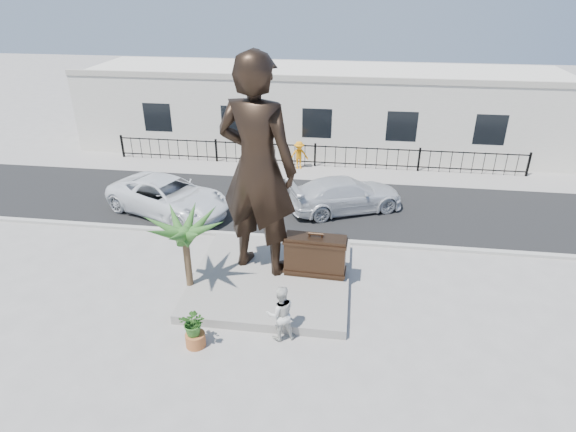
# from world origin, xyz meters

# --- Properties ---
(ground) EXTENTS (100.00, 100.00, 0.00)m
(ground) POSITION_xyz_m (0.00, 0.00, 0.00)
(ground) COLOR #9E9991
(ground) RESTS_ON ground
(street) EXTENTS (40.00, 7.00, 0.01)m
(street) POSITION_xyz_m (0.00, 8.00, 0.01)
(street) COLOR black
(street) RESTS_ON ground
(curb) EXTENTS (40.00, 0.25, 0.12)m
(curb) POSITION_xyz_m (0.00, 4.50, 0.06)
(curb) COLOR #A5A399
(curb) RESTS_ON ground
(far_sidewalk) EXTENTS (40.00, 2.50, 0.02)m
(far_sidewalk) POSITION_xyz_m (0.00, 12.00, 0.01)
(far_sidewalk) COLOR #9E9991
(far_sidewalk) RESTS_ON ground
(plinth) EXTENTS (5.20, 5.20, 0.30)m
(plinth) POSITION_xyz_m (-0.50, 1.50, 0.15)
(plinth) COLOR gray
(plinth) RESTS_ON ground
(fence) EXTENTS (22.00, 0.10, 1.20)m
(fence) POSITION_xyz_m (0.00, 12.80, 0.60)
(fence) COLOR black
(fence) RESTS_ON ground
(building) EXTENTS (28.00, 7.00, 4.40)m
(building) POSITION_xyz_m (0.00, 17.00, 2.20)
(building) COLOR silver
(building) RESTS_ON ground
(statue) EXTENTS (3.01, 2.39, 7.23)m
(statue) POSITION_xyz_m (-0.98, 2.01, 3.92)
(statue) COLOR black
(statue) RESTS_ON plinth
(suitcase) EXTENTS (2.03, 0.73, 1.41)m
(suitcase) POSITION_xyz_m (0.94, 1.78, 1.01)
(suitcase) COLOR #322115
(suitcase) RESTS_ON plinth
(tourist) EXTENTS (1.01, 0.90, 1.72)m
(tourist) POSITION_xyz_m (0.23, -1.23, 0.86)
(tourist) COLOR silver
(tourist) RESTS_ON ground
(car_white) EXTENTS (6.14, 4.50, 1.55)m
(car_white) POSITION_xyz_m (-5.79, 6.19, 0.79)
(car_white) COLOR white
(car_white) RESTS_ON street
(car_silver) EXTENTS (5.47, 3.92, 1.47)m
(car_silver) POSITION_xyz_m (1.80, 7.52, 0.75)
(car_silver) COLOR silver
(car_silver) RESTS_ON street
(worker) EXTENTS (1.10, 0.83, 1.51)m
(worker) POSITION_xyz_m (-0.82, 12.30, 0.77)
(worker) COLOR orange
(worker) RESTS_ON far_sidewalk
(palm_tree) EXTENTS (1.80, 1.80, 3.20)m
(palm_tree) POSITION_xyz_m (-3.04, 0.59, 0.00)
(palm_tree) COLOR #2A571F
(palm_tree) RESTS_ON ground
(planter) EXTENTS (0.56, 0.56, 0.40)m
(planter) POSITION_xyz_m (-2.09, -1.88, 0.20)
(planter) COLOR #A4592B
(planter) RESTS_ON ground
(shrub) EXTENTS (0.74, 0.64, 0.82)m
(shrub) POSITION_xyz_m (-2.09, -1.88, 0.81)
(shrub) COLOR #2F6220
(shrub) RESTS_ON planter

